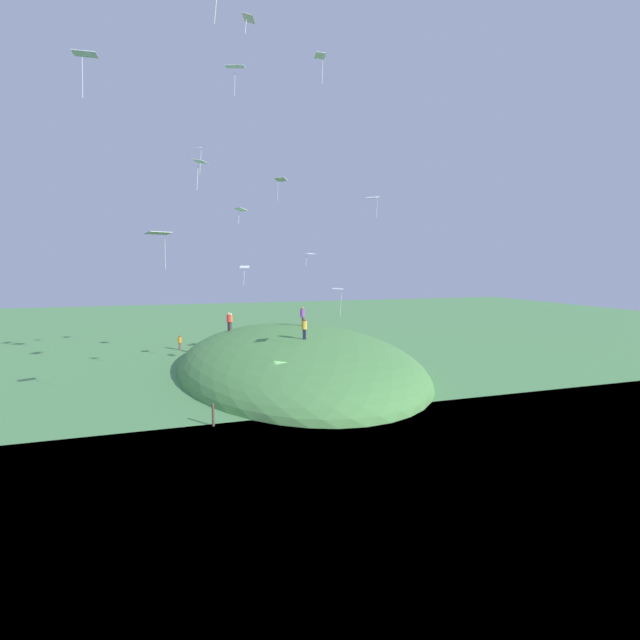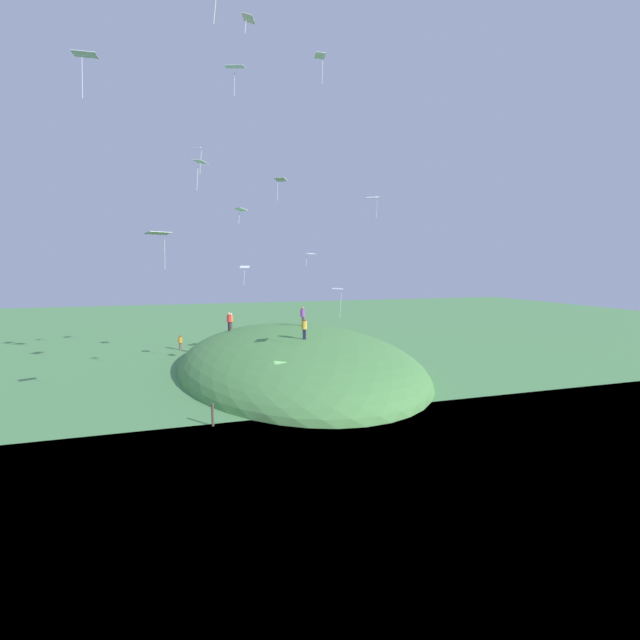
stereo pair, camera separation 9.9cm
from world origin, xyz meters
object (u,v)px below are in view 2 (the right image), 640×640
object	(u,v)px
kite_3	(310,254)
mooring_post	(213,415)
person_near_shore	(303,314)
kite_7	(200,163)
person_with_child	(231,319)
person_walking_path	(180,341)
kite_1	(280,181)
kite_2	(197,150)
kite_5	(241,210)
kite_9	(320,57)
person_watching_kites	(304,326)
kite_10	(248,19)
person_on_hilltop	(229,319)
kite_13	(338,290)
kite_0	(235,68)
kite_8	(159,235)
kite_12	(85,56)
kite_6	(372,199)
kite_11	(245,268)

from	to	relation	value
kite_3	mooring_post	bearing A→B (deg)	145.69
person_near_shore	kite_7	size ratio (longest dim) A/B	0.93
person_with_child	mooring_post	bearing A→B (deg)	-84.60
person_walking_path	mooring_post	size ratio (longest dim) A/B	1.23
person_near_shore	kite_1	world-z (taller)	kite_1
kite_2	kite_7	world-z (taller)	kite_2
person_near_shore	mooring_post	distance (m)	17.99
kite_5	kite_9	distance (m)	12.84
person_watching_kites	kite_10	world-z (taller)	kite_10
person_with_child	person_on_hilltop	world-z (taller)	person_on_hilltop
person_with_child	kite_9	size ratio (longest dim) A/B	0.93
person_with_child	person_on_hilltop	size ratio (longest dim) A/B	0.99
person_walking_path	kite_3	distance (m)	17.60
person_on_hilltop	kite_13	bearing A→B (deg)	-92.91
kite_7	kite_13	distance (m)	12.11
kite_0	kite_2	distance (m)	8.12
person_with_child	kite_7	xyz separation A→B (m)	(-16.83, 3.53, 12.07)
kite_2	kite_10	world-z (taller)	kite_10
kite_0	kite_5	distance (m)	11.48
person_on_hilltop	kite_2	size ratio (longest dim) A/B	0.86
person_walking_path	kite_10	distance (m)	30.57
kite_2	kite_7	bearing A→B (deg)	178.65
person_on_hilltop	person_near_shore	bearing A→B (deg)	-52.07
kite_5	mooring_post	size ratio (longest dim) A/B	0.98
kite_2	kite_3	world-z (taller)	kite_2
kite_5	kite_8	distance (m)	14.71
kite_10	mooring_post	world-z (taller)	kite_10
mooring_post	kite_2	bearing A→B (deg)	-0.83
person_on_hilltop	kite_12	bearing A→B (deg)	-144.28
kite_1	kite_6	world-z (taller)	kite_1
kite_1	kite_5	world-z (taller)	kite_1
kite_6	kite_7	bearing A→B (deg)	77.67
person_walking_path	kite_6	xyz separation A→B (m)	(-20.48, -12.62, 12.22)
kite_6	mooring_post	size ratio (longest dim) A/B	1.15
person_walking_path	kite_2	distance (m)	20.47
mooring_post	kite_12	bearing A→B (deg)	64.49
kite_0	kite_11	size ratio (longest dim) A/B	1.11
person_walking_path	kite_3	xyz separation A→B (m)	(-10.34, -11.19, 8.82)
kite_1	person_with_child	bearing A→B (deg)	3.24
person_watching_kites	kite_1	xyz separation A→B (m)	(-4.68, 2.77, 9.74)
person_on_hilltop	mooring_post	world-z (taller)	person_on_hilltop
kite_0	kite_7	world-z (taller)	kite_0
person_walking_path	person_on_hilltop	distance (m)	8.08
kite_2	kite_12	size ratio (longest dim) A/B	0.88
kite_5	kite_8	bearing A→B (deg)	155.29
kite_1	kite_7	distance (m)	5.57
kite_6	kite_7	distance (m)	11.41
kite_6	person_walking_path	bearing A→B (deg)	31.63
person_watching_kites	kite_10	size ratio (longest dim) A/B	1.38
kite_9	kite_10	xyz separation A→B (m)	(-2.92, 5.34, 0.22)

